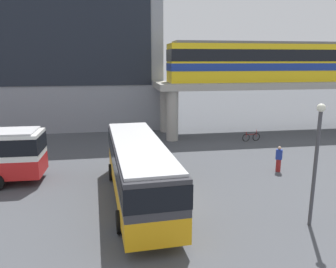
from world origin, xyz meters
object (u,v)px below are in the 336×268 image
bus_main (138,165)px  pedestrian_waiting_near_stop (135,141)px  pedestrian_near_building (279,160)px  train (287,61)px  station_building (44,45)px  bicycle_red (251,137)px

bus_main → pedestrian_waiting_near_stop: bus_main is taller
bus_main → pedestrian_waiting_near_stop: bearing=87.3°
pedestrian_waiting_near_stop → pedestrian_near_building: 11.46m
train → bus_main: (-16.16, -14.97, -5.16)m
pedestrian_waiting_near_stop → pedestrian_near_building: bearing=-37.6°
station_building → pedestrian_near_building: 28.53m
station_building → bus_main: 26.12m
train → pedestrian_waiting_near_stop: 17.59m
bus_main → pedestrian_waiting_near_stop: (0.47, 10.18, -1.22)m
station_building → train: 26.28m
station_building → pedestrian_waiting_near_stop: size_ratio=15.33×
station_building → pedestrian_near_building: bearing=-48.6°
station_building → bicycle_red: 24.76m
train → bicycle_red: 9.06m
pedestrian_waiting_near_stop → pedestrian_near_building: pedestrian_near_building is taller
train → bus_main: size_ratio=2.15×
pedestrian_near_building → station_building: bearing=131.4°
bus_main → bicycle_red: 16.18m
bus_main → train: bearing=42.8°
bus_main → bicycle_red: size_ratio=6.26×
pedestrian_waiting_near_stop → pedestrian_near_building: size_ratio=0.95×
train → pedestrian_waiting_near_stop: train is taller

